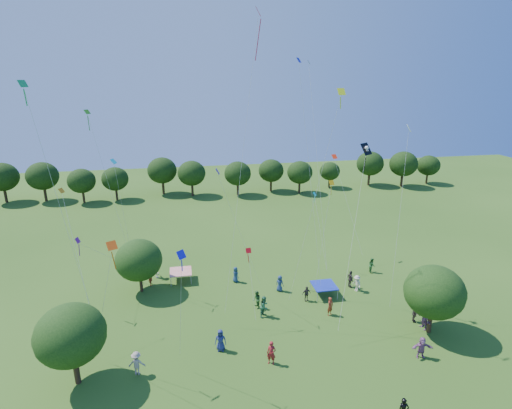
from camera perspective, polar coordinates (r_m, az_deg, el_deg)
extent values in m
cylinder|color=#422B19|center=(31.90, -24.25, -20.89)|extent=(0.39, 0.39, 1.90)
ellipsoid|color=#1F3F12|center=(30.25, -24.96, -16.54)|extent=(4.59, 4.59, 4.13)
cylinder|color=#422B19|center=(41.35, -16.08, -10.92)|extent=(0.30, 0.30, 1.46)
ellipsoid|color=#1F3F12|center=(40.20, -16.40, -7.62)|extent=(4.45, 4.45, 4.01)
cylinder|color=#422B19|center=(36.97, 23.56, -15.24)|extent=(0.35, 0.35, 1.70)
ellipsoid|color=#1F3F12|center=(35.57, 24.13, -11.34)|extent=(4.73, 4.73, 4.26)
cylinder|color=#422B19|center=(78.95, -32.15, 1.02)|extent=(0.45, 0.45, 2.17)
ellipsoid|color=black|center=(78.22, -32.54, 3.34)|extent=(5.22, 5.22, 4.70)
cylinder|color=#422B19|center=(76.51, -27.86, 1.23)|extent=(0.44, 0.44, 2.15)
ellipsoid|color=black|center=(75.77, -28.21, 3.61)|extent=(5.17, 5.17, 4.65)
cylinder|color=#422B19|center=(72.68, -23.40, 0.94)|extent=(0.38, 0.38, 1.87)
ellipsoid|color=black|center=(71.98, -23.67, 3.11)|extent=(4.48, 4.48, 4.03)
cylinder|color=#422B19|center=(72.26, -19.27, 1.32)|extent=(0.38, 0.38, 1.84)
ellipsoid|color=black|center=(71.57, -19.50, 3.47)|extent=(4.42, 4.42, 3.98)
cylinder|color=#422B19|center=(73.73, -13.10, 2.30)|extent=(0.44, 0.44, 2.14)
ellipsoid|color=black|center=(72.96, -13.27, 4.76)|extent=(5.14, 5.14, 4.63)
cylinder|color=#422B19|center=(71.58, -9.07, 2.03)|extent=(0.42, 0.42, 2.03)
ellipsoid|color=black|center=(70.82, -9.19, 4.43)|extent=(4.86, 4.86, 4.37)
cylinder|color=#422B19|center=(71.13, -2.61, 2.11)|extent=(0.40, 0.40, 1.96)
ellipsoid|color=black|center=(70.39, -2.64, 4.45)|extent=(4.71, 4.71, 4.24)
cylinder|color=#422B19|center=(73.71, 2.14, 2.65)|extent=(0.39, 0.39, 1.91)
ellipsoid|color=black|center=(73.01, 2.17, 4.86)|extent=(4.59, 4.59, 4.13)
cylinder|color=#422B19|center=(72.88, 6.20, 2.38)|extent=(0.39, 0.39, 1.89)
ellipsoid|color=black|center=(72.18, 6.28, 4.58)|extent=(4.54, 4.54, 4.08)
cylinder|color=#422B19|center=(77.36, 10.40, 2.97)|extent=(0.33, 0.33, 1.58)
ellipsoid|color=black|center=(76.80, 10.49, 4.70)|extent=(3.80, 3.80, 3.42)
cylinder|color=#422B19|center=(80.76, 15.80, 3.41)|extent=(0.44, 0.44, 2.13)
ellipsoid|color=black|center=(80.06, 15.99, 5.65)|extent=(5.12, 5.12, 4.61)
cylinder|color=#422B19|center=(81.82, 20.08, 3.19)|extent=(0.45, 0.45, 2.18)
ellipsoid|color=black|center=(81.12, 20.33, 5.46)|extent=(5.24, 5.24, 4.72)
cylinder|color=#422B19|center=(85.91, 23.20, 3.36)|extent=(0.37, 0.37, 1.81)
ellipsoid|color=black|center=(85.34, 23.42, 5.15)|extent=(4.35, 4.35, 3.91)
cube|color=red|center=(42.22, -10.72, -9.39)|extent=(2.20, 2.20, 0.08)
cylinder|color=#999999|center=(41.60, -12.06, -10.69)|extent=(0.05, 0.05, 1.10)
cylinder|color=#999999|center=(41.56, -9.26, -10.54)|extent=(0.05, 0.05, 1.10)
cylinder|color=#999999|center=(43.37, -12.03, -9.45)|extent=(0.05, 0.05, 1.10)
cylinder|color=#999999|center=(43.33, -9.35, -9.31)|extent=(0.05, 0.05, 1.10)
cube|color=#182B9E|center=(39.52, 9.71, -11.32)|extent=(2.20, 2.20, 0.08)
cylinder|color=#999999|center=(38.64, 8.76, -12.84)|extent=(0.05, 0.05, 1.10)
cylinder|color=#999999|center=(39.29, 11.58, -12.46)|extent=(0.05, 0.05, 1.10)
cylinder|color=#999999|center=(40.27, 7.82, -11.45)|extent=(0.05, 0.05, 1.10)
cylinder|color=#999999|center=(40.90, 10.53, -11.11)|extent=(0.05, 0.05, 1.10)
imported|color=navy|center=(41.45, -2.95, -9.97)|extent=(0.75, 0.92, 1.64)
imported|color=maroon|center=(36.76, 10.56, -14.11)|extent=(0.76, 0.67, 1.71)
imported|color=#31622A|center=(37.13, 0.11, -13.45)|extent=(0.56, 0.89, 1.69)
imported|color=#ADAB8A|center=(43.44, -13.97, -9.06)|extent=(0.78, 1.24, 1.76)
imported|color=#3D3231|center=(37.83, 21.70, -14.30)|extent=(0.70, 1.02, 1.59)
imported|color=#955790|center=(37.24, 22.96, -14.83)|extent=(0.77, 1.72, 1.79)
imported|color=navy|center=(32.30, -5.09, -18.75)|extent=(0.95, 0.63, 1.79)
imported|color=maroon|center=(42.16, -14.83, -9.97)|extent=(0.43, 0.67, 1.79)
imported|color=#2A643F|center=(35.98, 1.21, -14.34)|extent=(0.99, 1.07, 1.93)
imported|color=beige|center=(41.00, 14.19, -10.86)|extent=(0.75, 1.16, 1.65)
imported|color=#3B322F|center=(41.50, 13.32, -10.33)|extent=(0.55, 1.08, 1.78)
imported|color=#8C5283|center=(33.90, 22.59, -18.34)|extent=(1.66, 0.79, 1.70)
imported|color=navy|center=(39.84, 3.42, -11.19)|extent=(0.90, 0.86, 1.65)
imported|color=maroon|center=(31.00, 2.21, -20.43)|extent=(0.81, 0.69, 1.83)
imported|color=#2A622B|center=(45.11, 16.21, -8.32)|extent=(0.58, 0.86, 1.61)
imported|color=#A49183|center=(31.29, -16.68, -20.90)|extent=(1.23, 0.67, 1.80)
imported|color=#37312C|center=(38.52, 7.21, -12.54)|extent=(0.93, 0.55, 1.49)
cube|color=black|center=(34.61, 15.48, 7.65)|extent=(1.22, 1.09, 0.92)
cube|color=black|center=(34.88, 15.27, 5.61)|extent=(0.11, 0.27, 1.18)
sphere|color=white|center=(34.54, 15.53, 7.80)|extent=(0.34, 0.34, 0.34)
cylinder|color=white|center=(34.58, 15.49, 7.34)|extent=(0.25, 0.47, 0.31)
cylinder|color=white|center=(34.58, 15.49, 7.34)|extent=(0.25, 0.47, 0.31)
cylinder|color=beige|center=(33.12, 13.61, -4.87)|extent=(3.92, 5.76, 12.65)
cube|color=red|center=(33.06, 0.32, 25.85)|extent=(0.56, 0.83, 0.66)
cube|color=red|center=(32.88, 0.29, 22.44)|extent=(0.38, 0.58, 2.94)
cylinder|color=beige|center=(31.69, -2.21, 4.58)|extent=(3.43, 3.20, 23.13)
cube|color=red|center=(32.75, -1.08, -6.59)|extent=(0.46, 0.28, 0.38)
cube|color=red|center=(33.10, -1.09, -7.69)|extent=(0.17, 0.19, 0.87)
cylinder|color=beige|center=(33.11, -0.56, -11.60)|extent=(0.24, 2.03, 5.10)
cube|color=#F72F0D|center=(45.61, 11.14, 6.75)|extent=(0.71, 0.59, 0.44)
cylinder|color=beige|center=(45.47, 13.06, -0.32)|extent=(2.33, 4.20, 10.11)
cube|color=orange|center=(34.58, -26.03, 1.80)|extent=(0.44, 0.51, 0.36)
cylinder|color=beige|center=(33.30, -23.86, -8.16)|extent=(2.65, 5.86, 10.17)
cube|color=#2A7C16|center=(39.15, -22.98, 12.10)|extent=(0.56, 0.59, 0.38)
cube|color=#2A7C16|center=(39.28, -22.79, 10.66)|extent=(0.10, 0.31, 1.37)
cylinder|color=beige|center=(40.43, -19.82, 0.94)|extent=(2.59, 0.29, 15.66)
cube|color=#121ABC|center=(36.60, 6.14, 19.83)|extent=(0.55, 0.59, 0.42)
cylinder|color=beige|center=(36.39, 7.78, 3.58)|extent=(1.92, 3.25, 19.97)
cube|color=#84167F|center=(36.64, -24.12, -4.70)|extent=(0.36, 0.54, 0.45)
cube|color=#84167F|center=(37.02, -23.93, -5.97)|extent=(0.18, 0.26, 1.17)
cylinder|color=beige|center=(39.92, -20.20, -7.06)|extent=(3.61, 5.63, 5.57)
cube|color=white|center=(35.11, 21.01, 10.11)|extent=(0.55, 0.72, 0.55)
cylinder|color=beige|center=(35.35, 19.74, -2.33)|extent=(1.46, 2.56, 14.55)
cube|color=#0DCFC3|center=(42.18, 8.38, 1.50)|extent=(0.50, 0.52, 0.36)
cube|color=#0DCFC3|center=(42.41, 8.32, 0.70)|extent=(0.07, 0.17, 0.70)
cylinder|color=beige|center=(41.92, 9.20, -3.92)|extent=(0.49, 3.39, 6.95)
cube|color=#DE490D|center=(27.06, -19.90, -5.53)|extent=(0.73, 0.65, 0.47)
cube|color=#DE490D|center=(27.53, -19.66, -7.55)|extent=(0.15, 0.31, 1.35)
cylinder|color=beige|center=(29.95, -20.89, -12.75)|extent=(2.23, 1.78, 8.31)
cube|color=#FFAD0D|center=(35.49, 10.75, 3.08)|extent=(0.50, 0.36, 0.39)
cube|color=#FFAD0D|center=(35.72, 10.66, 1.99)|extent=(0.15, 0.20, 0.85)
cylinder|color=beige|center=(37.05, 9.57, -4.52)|extent=(0.92, 0.31, 9.80)
cube|color=#C9E414|center=(29.91, 12.11, 15.49)|extent=(0.60, 0.40, 0.47)
cube|color=#C9E414|center=(29.99, 11.98, 14.01)|extent=(0.17, 0.19, 0.84)
cylinder|color=beige|center=(32.08, 8.03, -0.59)|extent=(2.76, 2.35, 17.56)
cube|color=green|center=(25.79, -30.36, 14.69)|extent=(0.47, 0.51, 0.38)
cube|color=green|center=(25.85, -30.07, 13.08)|extent=(0.09, 0.21, 0.90)
cylinder|color=beige|center=(28.05, -25.16, -4.13)|extent=(1.80, 1.77, 18.25)
cube|color=#1F16E3|center=(25.09, -10.63, -7.06)|extent=(0.61, 0.59, 0.49)
cube|color=#1F16E3|center=(25.46, -10.53, -8.59)|extent=(0.07, 0.20, 0.84)
cylinder|color=beige|center=(27.80, -10.71, -14.51)|extent=(0.57, 1.57, 8.14)
cube|color=#5D1685|center=(32.72, -5.51, 4.72)|extent=(0.36, 0.58, 0.49)
cylinder|color=beige|center=(35.35, -2.25, -4.14)|extent=(3.84, 1.44, 11.23)
cube|color=silver|center=(42.93, 7.56, 19.50)|extent=(0.51, 0.58, 0.42)
cylinder|color=beige|center=(41.05, 8.84, 5.17)|extent=(0.80, 6.18, 20.01)
cube|color=#0DB1C5|center=(37.29, -19.68, 5.83)|extent=(0.54, 0.63, 0.41)
cylinder|color=beige|center=(39.85, -18.22, -2.26)|extent=(0.52, 2.22, 11.52)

